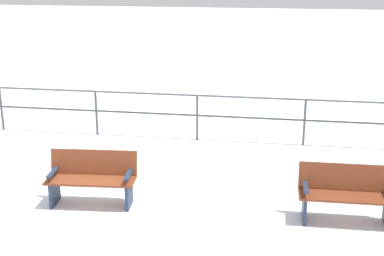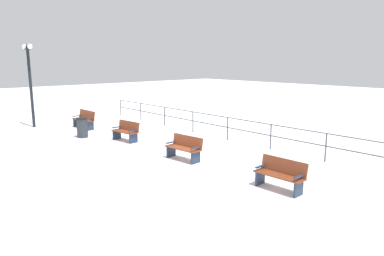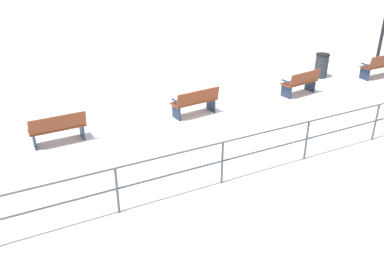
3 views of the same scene
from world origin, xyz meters
TOP-DOWN VIEW (x-y plane):
  - ground_plane at (0.00, 0.00)m, footprint 80.00×80.00m
  - bench_nearest at (-0.02, -8.02)m, footprint 0.55×1.69m
  - bench_second at (-0.11, -4.02)m, footprint 0.70×1.43m
  - bench_third at (-0.08, -0.01)m, footprint 0.66×1.48m
  - bench_fourth at (-0.12, 4.01)m, footprint 0.54×1.44m
  - waterfront_railing at (-3.65, 0.00)m, footprint 0.05×21.07m
  - trash_bin at (1.03, -6.00)m, footprint 0.51×0.51m

SIDE VIEW (x-z plane):
  - ground_plane at x=0.00m, z-range 0.00..0.00m
  - bench_second at x=-0.11m, z-range 0.01..0.88m
  - bench_fourth at x=-0.12m, z-range 0.02..0.88m
  - bench_third at x=-0.08m, z-range 0.02..0.88m
  - trash_bin at x=1.03m, z-range 0.00..0.92m
  - bench_nearest at x=-0.02m, z-range 0.02..0.96m
  - waterfront_railing at x=-3.65m, z-range 0.19..1.22m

